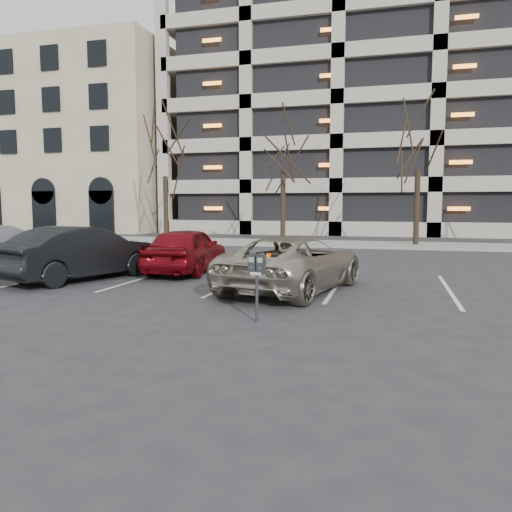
% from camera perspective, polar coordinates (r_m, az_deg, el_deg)
% --- Properties ---
extents(ground, '(140.00, 140.00, 0.00)m').
position_cam_1_polar(ground, '(11.44, 0.97, -4.91)').
color(ground, '#28282B').
rests_on(ground, ground).
extents(sidewalk, '(80.00, 4.00, 0.12)m').
position_cam_1_polar(sidewalk, '(27.12, 9.29, 1.37)').
color(sidewalk, gray).
rests_on(sidewalk, ground).
extents(stall_lines, '(16.90, 5.20, 0.00)m').
position_cam_1_polar(stall_lines, '(14.00, -2.29, -2.91)').
color(stall_lines, silver).
rests_on(stall_lines, ground).
extents(office_building, '(26.00, 16.20, 15.00)m').
position_cam_1_polar(office_building, '(51.39, -22.17, 11.39)').
color(office_building, tan).
rests_on(office_building, ground).
extents(tree_a, '(3.72, 3.72, 8.45)m').
position_cam_1_polar(tree_a, '(30.03, -10.40, 13.35)').
color(tree_a, black).
rests_on(tree_a, ground).
extents(tree_b, '(3.88, 3.88, 8.81)m').
position_cam_1_polar(tree_b, '(27.83, 3.15, 14.59)').
color(tree_b, black).
rests_on(tree_b, ground).
extents(tree_c, '(3.83, 3.83, 8.71)m').
position_cam_1_polar(tree_c, '(27.25, 18.18, 14.34)').
color(tree_c, black).
rests_on(tree_c, ground).
extents(parking_meter, '(0.34, 0.18, 1.25)m').
position_cam_1_polar(parking_meter, '(9.04, 0.10, -1.62)').
color(parking_meter, black).
rests_on(parking_meter, ground).
extents(suv_silver, '(3.35, 5.32, 1.38)m').
position_cam_1_polar(suv_silver, '(12.49, 4.32, -0.84)').
color(suv_silver, '#B5AB9A').
rests_on(suv_silver, ground).
extents(car_red, '(1.97, 4.35, 1.45)m').
position_cam_1_polar(car_red, '(15.92, -7.92, 0.71)').
color(car_red, maroon).
rests_on(car_red, ground).
extents(car_dark, '(3.08, 4.94, 1.54)m').
position_cam_1_polar(car_dark, '(15.10, -19.20, 0.33)').
color(car_dark, black).
rests_on(car_dark, ground).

